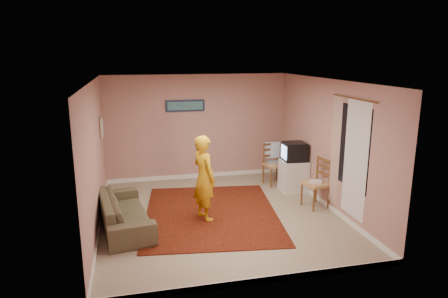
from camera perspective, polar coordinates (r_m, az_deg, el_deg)
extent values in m
plane|color=tan|center=(7.94, -0.64, -9.35)|extent=(5.00, 5.00, 0.00)
cube|color=tan|center=(9.94, -3.80, 3.12)|extent=(4.50, 0.02, 2.60)
cube|color=tan|center=(5.22, 5.33, -6.50)|extent=(4.50, 0.02, 2.60)
cube|color=tan|center=(7.39, -17.95, -1.12)|extent=(0.02, 5.00, 2.60)
cube|color=tan|center=(8.30, 14.68, 0.65)|extent=(0.02, 5.00, 2.60)
cube|color=silver|center=(7.33, -0.69, 9.72)|extent=(4.50, 5.00, 0.02)
cube|color=white|center=(10.22, -3.68, -3.80)|extent=(4.50, 0.02, 0.10)
cube|color=white|center=(5.77, 5.01, -18.21)|extent=(4.50, 0.02, 0.10)
cube|color=white|center=(7.79, -17.21, -10.06)|extent=(0.02, 5.00, 0.10)
cube|color=white|center=(8.65, 14.13, -7.46)|extent=(0.02, 5.00, 0.10)
cube|color=black|center=(7.50, 17.87, 0.27)|extent=(0.01, 1.10, 1.50)
cube|color=silver|center=(7.42, 18.25, -1.50)|extent=(0.01, 0.75, 2.10)
cube|color=beige|center=(8.00, 15.59, -0.26)|extent=(0.01, 0.35, 2.10)
cylinder|color=brown|center=(7.34, 18.06, 6.88)|extent=(0.02, 1.40, 0.02)
cube|color=#131C35|center=(9.78, -5.56, 6.18)|extent=(0.95, 0.03, 0.28)
cube|color=navy|center=(9.76, -5.55, 6.16)|extent=(0.86, 0.01, 0.20)
cube|color=#CCB18C|center=(8.90, -17.10, 2.98)|extent=(0.03, 0.38, 0.42)
cube|color=silver|center=(8.90, -16.97, 2.98)|extent=(0.01, 0.30, 0.34)
cube|color=black|center=(7.98, -1.85, -9.17)|extent=(2.93, 3.48, 0.02)
cube|color=silver|center=(9.27, 9.89, -3.80)|extent=(0.57, 0.51, 0.72)
cube|color=black|center=(9.12, 10.03, -0.37)|extent=(0.51, 0.47, 0.42)
cube|color=#8CB2F2|center=(9.04, 8.56, -0.44)|extent=(0.04, 0.35, 0.30)
cube|color=tan|center=(9.64, 7.22, -2.26)|extent=(0.54, 0.52, 0.05)
cube|color=brown|center=(9.57, 7.26, -0.76)|extent=(0.45, 0.14, 0.52)
cube|color=#B4B5BA|center=(9.62, 7.23, -1.92)|extent=(0.41, 0.32, 0.06)
cube|color=#89BAE0|center=(9.73, 6.89, -0.13)|extent=(0.37, 0.05, 0.39)
cube|color=tan|center=(8.37, 12.95, -4.89)|extent=(0.53, 0.55, 0.05)
cube|color=brown|center=(8.29, 13.05, -3.17)|extent=(0.15, 0.46, 0.53)
cube|color=white|center=(8.35, 12.97, -4.56)|extent=(0.27, 0.23, 0.05)
imported|color=brown|center=(7.53, -14.04, -8.67)|extent=(1.08, 2.12, 0.59)
imported|color=gold|center=(7.49, -2.87, -4.15)|extent=(0.58, 0.69, 1.63)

